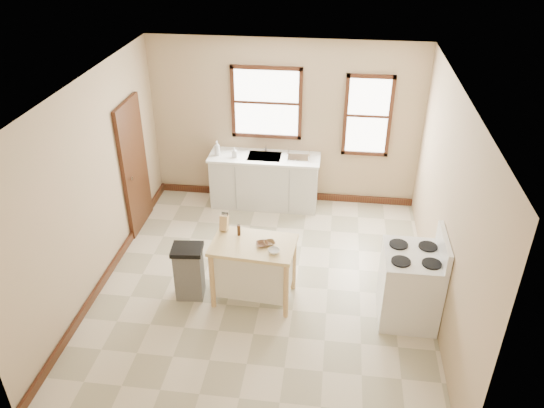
{
  "coord_description": "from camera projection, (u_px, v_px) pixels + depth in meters",
  "views": [
    {
      "loc": [
        0.84,
        -5.74,
        4.69
      ],
      "look_at": [
        0.06,
        0.4,
        1.07
      ],
      "focal_mm": 35.0,
      "sensor_mm": 36.0,
      "label": 1
    }
  ],
  "objects": [
    {
      "name": "trash_bin",
      "position": [
        189.0,
        272.0,
        6.99
      ],
      "size": [
        0.43,
        0.37,
        0.77
      ],
      "primitive_type": null,
      "rotation": [
        0.0,
        0.0,
        0.1
      ],
      "color": "#61615F",
      "rests_on": "ground"
    },
    {
      "name": "soap_bottle_a",
      "position": [
        217.0,
        148.0,
        8.8
      ],
      "size": [
        0.11,
        0.11,
        0.25
      ],
      "primitive_type": "imported",
      "rotation": [
        0.0,
        0.0,
        -0.14
      ],
      "color": "#B2B2B2",
      "rests_on": "sink_counter"
    },
    {
      "name": "window_side",
      "position": [
        368.0,
        116.0,
        8.55
      ],
      "size": [
        0.77,
        0.06,
        1.37
      ],
      "primitive_type": null,
      "color": "#3B1310",
      "rests_on": "wall_back"
    },
    {
      "name": "ceiling",
      "position": [
        262.0,
        89.0,
        5.96
      ],
      "size": [
        5.0,
        5.0,
        0.0
      ],
      "primitive_type": "plane",
      "rotation": [
        3.14,
        0.0,
        0.0
      ],
      "color": "white",
      "rests_on": "ground"
    },
    {
      "name": "baseboard_left",
      "position": [
        111.0,
        268.0,
        7.59
      ],
      "size": [
        0.04,
        5.0,
        0.12
      ],
      "primitive_type": "cube",
      "color": "#3B1310",
      "rests_on": "ground"
    },
    {
      "name": "knife_block",
      "position": [
        224.0,
        223.0,
        6.94
      ],
      "size": [
        0.11,
        0.11,
        0.2
      ],
      "primitive_type": null,
      "rotation": [
        0.0,
        0.0,
        -0.1
      ],
      "color": "#D6B570",
      "rests_on": "kitchen_island"
    },
    {
      "name": "gas_stove",
      "position": [
        411.0,
        277.0,
        6.53
      ],
      "size": [
        0.77,
        0.78,
        1.23
      ],
      "primitive_type": null,
      "color": "white",
      "rests_on": "ground"
    },
    {
      "name": "bowl_b",
      "position": [
        269.0,
        243.0,
        6.69
      ],
      "size": [
        0.19,
        0.19,
        0.04
      ],
      "primitive_type": "imported",
      "rotation": [
        0.0,
        0.0,
        0.43
      ],
      "color": "brown",
      "rests_on": "kitchen_island"
    },
    {
      "name": "sink_counter",
      "position": [
        265.0,
        181.0,
        9.06
      ],
      "size": [
        1.86,
        0.62,
        0.92
      ],
      "primitive_type": null,
      "color": "beige",
      "rests_on": "ground"
    },
    {
      "name": "faucet",
      "position": [
        266.0,
        146.0,
        8.93
      ],
      "size": [
        0.03,
        0.03,
        0.22
      ],
      "primitive_type": "cylinder",
      "color": "silver",
      "rests_on": "sink_counter"
    },
    {
      "name": "kitchen_island",
      "position": [
        254.0,
        271.0,
        6.93
      ],
      "size": [
        1.11,
        0.75,
        0.87
      ],
      "primitive_type": null,
      "rotation": [
        0.0,
        0.0,
        -0.08
      ],
      "color": "#EED68C",
      "rests_on": "ground"
    },
    {
      "name": "wall_right",
      "position": [
        447.0,
        208.0,
        6.43
      ],
      "size": [
        0.04,
        5.0,
        2.8
      ],
      "primitive_type": "cube",
      "color": "tan",
      "rests_on": "ground"
    },
    {
      "name": "dish_rack",
      "position": [
        299.0,
        156.0,
        8.74
      ],
      "size": [
        0.44,
        0.4,
        0.09
      ],
      "primitive_type": null,
      "rotation": [
        0.0,
        0.0,
        -0.42
      ],
      "color": "silver",
      "rests_on": "sink_counter"
    },
    {
      "name": "bowl_a",
      "position": [
        262.0,
        244.0,
        6.67
      ],
      "size": [
        0.2,
        0.2,
        0.04
      ],
      "primitive_type": "imported",
      "rotation": [
        0.0,
        0.0,
        0.35
      ],
      "color": "brown",
      "rests_on": "kitchen_island"
    },
    {
      "name": "baseboard_back",
      "position": [
        283.0,
        194.0,
        9.46
      ],
      "size": [
        4.5,
        0.04,
        0.12
      ],
      "primitive_type": "cube",
      "color": "#3B1310",
      "rests_on": "ground"
    },
    {
      "name": "door_left",
      "position": [
        134.0,
        166.0,
        8.2
      ],
      "size": [
        0.06,
        0.9,
        2.1
      ],
      "primitive_type": "cube",
      "color": "#3B1310",
      "rests_on": "ground"
    },
    {
      "name": "pepper_grinder",
      "position": [
        239.0,
        230.0,
        6.84
      ],
      "size": [
        0.05,
        0.05,
        0.15
      ],
      "primitive_type": "cylinder",
      "rotation": [
        0.0,
        0.0,
        0.06
      ],
      "color": "#3C2310",
      "rests_on": "kitchen_island"
    },
    {
      "name": "wall_back",
      "position": [
        285.0,
        123.0,
        8.81
      ],
      "size": [
        4.5,
        0.04,
        2.8
      ],
      "primitive_type": "cube",
      "color": "tan",
      "rests_on": "ground"
    },
    {
      "name": "soap_bottle_b",
      "position": [
        234.0,
        152.0,
        8.76
      ],
      "size": [
        0.09,
        0.09,
        0.17
      ],
      "primitive_type": "imported",
      "rotation": [
        0.0,
        0.0,
        0.09
      ],
      "color": "#B2B2B2",
      "rests_on": "sink_counter"
    },
    {
      "name": "window_main",
      "position": [
        266.0,
        103.0,
        8.65
      ],
      "size": [
        1.17,
        0.06,
        1.22
      ],
      "primitive_type": null,
      "color": "#3B1310",
      "rests_on": "wall_back"
    },
    {
      "name": "bowl_c",
      "position": [
        274.0,
        251.0,
        6.53
      ],
      "size": [
        0.15,
        0.15,
        0.05
      ],
      "primitive_type": "imported",
      "rotation": [
        0.0,
        0.0,
        -0.04
      ],
      "color": "silver",
      "rests_on": "kitchen_island"
    },
    {
      "name": "wall_left",
      "position": [
        93.0,
        186.0,
        6.92
      ],
      "size": [
        0.04,
        5.0,
        2.8
      ],
      "primitive_type": "cube",
      "color": "tan",
      "rests_on": "ground"
    },
    {
      "name": "floor",
      "position": [
        264.0,
        284.0,
        7.38
      ],
      "size": [
        5.0,
        5.0,
        0.0
      ],
      "primitive_type": "plane",
      "color": "beige",
      "rests_on": "ground"
    }
  ]
}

